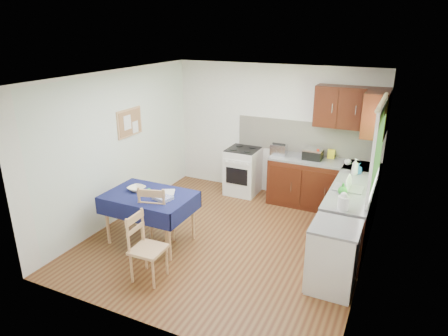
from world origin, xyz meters
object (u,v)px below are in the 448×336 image
at_px(toaster, 279,150).
at_px(sandwich_press, 313,154).
at_px(dining_table, 149,201).
at_px(kettle, 343,202).
at_px(dish_rack, 348,188).
at_px(chair_far, 156,215).
at_px(chair_near, 145,245).

relative_size(toaster, sandwich_press, 0.88).
relative_size(dining_table, kettle, 5.30).
distance_m(toaster, dish_rack, 1.82).
xyz_separation_m(chair_far, chair_near, (0.31, -0.71, -0.05)).
relative_size(chair_far, kettle, 4.13).
xyz_separation_m(chair_near, sandwich_press, (1.38, 3.17, 0.51)).
relative_size(chair_near, sandwich_press, 2.76).
distance_m(chair_far, dish_rack, 2.84).
bearing_deg(toaster, kettle, -45.33).
distance_m(chair_near, dish_rack, 3.00).
bearing_deg(chair_far, sandwich_press, -139.89).
height_order(sandwich_press, dish_rack, dish_rack).
height_order(toaster, sandwich_press, toaster).
relative_size(sandwich_press, dish_rack, 0.80).
xyz_separation_m(toaster, dish_rack, (1.43, -1.13, -0.08)).
height_order(dining_table, chair_far, chair_far).
xyz_separation_m(chair_near, toaster, (0.76, 3.14, 0.52)).
height_order(dining_table, kettle, kettle).
xyz_separation_m(sandwich_press, kettle, (0.85, -1.90, 0.01)).
distance_m(chair_far, sandwich_press, 3.02).
distance_m(dining_table, dish_rack, 2.94).
height_order(dish_rack, kettle, kettle).
bearing_deg(sandwich_press, toaster, 169.59).
height_order(chair_far, kettle, kettle).
bearing_deg(toaster, sandwich_press, 9.45).
height_order(chair_near, kettle, kettle).
distance_m(chair_near, toaster, 3.27).
bearing_deg(dish_rack, sandwich_press, 132.98).
bearing_deg(sandwich_press, dish_rack, -68.88).
relative_size(sandwich_press, kettle, 1.36).
bearing_deg(dining_table, chair_near, -76.65).
relative_size(dining_table, toaster, 4.46).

